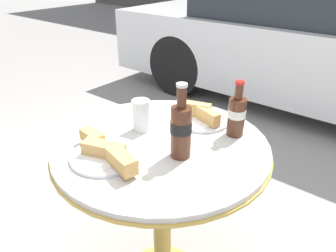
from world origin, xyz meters
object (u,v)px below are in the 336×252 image
Objects in this scene: bistro_table at (162,173)px; lunch_plate_near at (201,116)px; cola_bottle_right at (237,114)px; parked_car at (335,40)px; lunch_plate_far at (107,153)px; cola_bottle_left at (181,129)px; drinking_glass at (141,117)px.

bistro_table is 3.45× the size of lunch_plate_near.
cola_bottle_right is 0.05× the size of parked_car.
lunch_plate_near is 0.43m from lunch_plate_far.
cola_bottle_right reaches higher than bistro_table.
cola_bottle_left is 1.13× the size of lunch_plate_near.
parked_car reaches higher than cola_bottle_right.
drinking_glass is at bearing -90.86° from parked_car.
lunch_plate_near is at bearing 78.71° from lunch_plate_far.
bistro_table is 0.26m from cola_bottle_left.
drinking_glass is 0.25m from lunch_plate_near.
cola_bottle_right reaches higher than lunch_plate_far.
drinking_glass is 0.03× the size of parked_car.
lunch_plate_near is at bearing 86.41° from bistro_table.
cola_bottle_left is 0.29m from lunch_plate_near.
drinking_glass is (-0.12, 0.03, 0.19)m from bistro_table.
lunch_plate_near reaches higher than bistro_table.
cola_bottle_left is 0.06× the size of parked_car.
lunch_plate_far is at bearing -109.98° from bistro_table.
drinking_glass is at bearing -122.95° from lunch_plate_near.
cola_bottle_right is at bearing 59.02° from lunch_plate_far.
parked_car is (-0.08, 2.65, 0.02)m from bistro_table.
lunch_plate_far is (-0.07, -0.19, 0.16)m from bistro_table.
lunch_plate_far is (-0.25, -0.41, -0.06)m from cola_bottle_right.
parked_car is (0.04, 2.63, -0.17)m from drinking_glass.
parked_car reaches higher than bistro_table.
cola_bottle_left is at bearing -70.46° from lunch_plate_near.
bistro_table is at bearing -129.09° from cola_bottle_right.
cola_bottle_left is at bearing -13.10° from drinking_glass.
lunch_plate_near is (0.01, 0.23, 0.16)m from bistro_table.
cola_bottle_left is 2.69m from parked_car.
cola_bottle_left reaches higher than cola_bottle_right.
cola_bottle_right is 2.46m from parked_car.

